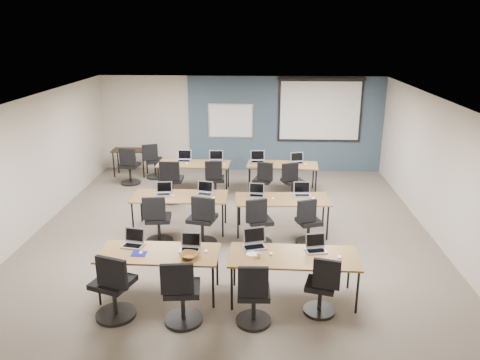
{
  "coord_description": "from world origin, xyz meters",
  "views": [
    {
      "loc": [
        0.57,
        -8.66,
        4.0
      ],
      "look_at": [
        0.15,
        0.4,
        1.01
      ],
      "focal_mm": 35.0,
      "sensor_mm": 36.0,
      "label": 1
    }
  ],
  "objects_px": {
    "laptop_11": "(297,161)",
    "spare_chair_a": "(154,164)",
    "training_table_back_left": "(194,165)",
    "laptop_6": "(257,193)",
    "task_chair_0": "(114,291)",
    "task_chair_6": "(259,226)",
    "task_chair_8": "(172,185)",
    "spare_chair_b": "(129,169)",
    "laptop_8": "(184,158)",
    "training_table_front_left": "(159,255)",
    "projector_screen": "(320,106)",
    "training_table_mid_left": "(180,198)",
    "whiteboard": "(231,121)",
    "task_chair_10": "(263,183)",
    "task_chair_4": "(158,224)",
    "training_table_mid_right": "(282,201)",
    "laptop_3": "(316,246)",
    "training_table_front_right": "(294,258)",
    "laptop_10": "(258,159)",
    "task_chair_7": "(308,225)",
    "training_table_back_right": "(282,166)",
    "laptop_5": "(205,191)",
    "laptop_9": "(216,159)",
    "task_chair_3": "(322,291)",
    "task_chair_5": "(203,224)",
    "laptop_4": "(164,191)",
    "laptop_1": "(190,246)",
    "laptop_2": "(254,242)",
    "task_chair_11": "(292,185)",
    "utility_table": "(130,153)",
    "task_chair_1": "(182,297)"
  },
  "relations": [
    {
      "from": "laptop_11",
      "to": "spare_chair_a",
      "type": "distance_m",
      "value": 3.95
    },
    {
      "from": "training_table_back_left",
      "to": "laptop_6",
      "type": "relative_size",
      "value": 5.85
    },
    {
      "from": "task_chair_0",
      "to": "task_chair_6",
      "type": "height_order",
      "value": "task_chair_0"
    },
    {
      "from": "task_chair_8",
      "to": "spare_chair_b",
      "type": "bearing_deg",
      "value": 137.15
    },
    {
      "from": "laptop_8",
      "to": "task_chair_8",
      "type": "distance_m",
      "value": 1.1
    },
    {
      "from": "training_table_front_left",
      "to": "task_chair_8",
      "type": "height_order",
      "value": "task_chair_8"
    },
    {
      "from": "projector_screen",
      "to": "training_table_mid_left",
      "type": "relative_size",
      "value": 1.25
    },
    {
      "from": "whiteboard",
      "to": "task_chair_10",
      "type": "height_order",
      "value": "whiteboard"
    },
    {
      "from": "task_chair_6",
      "to": "task_chair_4",
      "type": "bearing_deg",
      "value": 162.53
    },
    {
      "from": "training_table_mid_right",
      "to": "laptop_3",
      "type": "bearing_deg",
      "value": -82.59
    },
    {
      "from": "training_table_front_right",
      "to": "task_chair_8",
      "type": "distance_m",
      "value": 4.85
    },
    {
      "from": "task_chair_8",
      "to": "laptop_10",
      "type": "relative_size",
      "value": 2.89
    },
    {
      "from": "training_table_mid_left",
      "to": "laptop_6",
      "type": "height_order",
      "value": "laptop_6"
    },
    {
      "from": "laptop_8",
      "to": "task_chair_8",
      "type": "xyz_separation_m",
      "value": [
        -0.15,
        -1.03,
        -0.36
      ]
    },
    {
      "from": "whiteboard",
      "to": "task_chair_7",
      "type": "height_order",
      "value": "whiteboard"
    },
    {
      "from": "training_table_back_right",
      "to": "laptop_3",
      "type": "distance_m",
      "value": 4.71
    },
    {
      "from": "laptop_5",
      "to": "projector_screen",
      "type": "bearing_deg",
      "value": 69.13
    },
    {
      "from": "laptop_3",
      "to": "task_chair_4",
      "type": "distance_m",
      "value": 3.26
    },
    {
      "from": "training_table_front_right",
      "to": "task_chair_0",
      "type": "height_order",
      "value": "task_chair_0"
    },
    {
      "from": "training_table_front_left",
      "to": "training_table_mid_left",
      "type": "height_order",
      "value": "same"
    },
    {
      "from": "training_table_mid_left",
      "to": "laptop_10",
      "type": "relative_size",
      "value": 5.3
    },
    {
      "from": "training_table_mid_left",
      "to": "spare_chair_b",
      "type": "height_order",
      "value": "spare_chair_b"
    },
    {
      "from": "laptop_9",
      "to": "laptop_11",
      "type": "bearing_deg",
      "value": -1.51
    },
    {
      "from": "task_chair_3",
      "to": "laptop_3",
      "type": "bearing_deg",
      "value": 108.09
    },
    {
      "from": "training_table_mid_right",
      "to": "projector_screen",
      "type": "bearing_deg",
      "value": 71.39
    },
    {
      "from": "task_chair_5",
      "to": "laptop_8",
      "type": "xyz_separation_m",
      "value": [
        -0.87,
        3.31,
        0.37
      ]
    },
    {
      "from": "training_table_back_right",
      "to": "task_chair_0",
      "type": "distance_m",
      "value": 6.12
    },
    {
      "from": "laptop_4",
      "to": "laptop_1",
      "type": "bearing_deg",
      "value": -77.07
    },
    {
      "from": "laptop_2",
      "to": "laptop_11",
      "type": "distance_m",
      "value": 4.84
    },
    {
      "from": "task_chair_11",
      "to": "task_chair_3",
      "type": "bearing_deg",
      "value": -111.83
    },
    {
      "from": "whiteboard",
      "to": "task_chair_5",
      "type": "xyz_separation_m",
      "value": [
        -0.22,
        -4.97,
        -1.02
      ]
    },
    {
      "from": "laptop_5",
      "to": "task_chair_5",
      "type": "distance_m",
      "value": 0.94
    },
    {
      "from": "laptop_8",
      "to": "utility_table",
      "type": "distance_m",
      "value": 1.97
    },
    {
      "from": "task_chair_3",
      "to": "task_chair_10",
      "type": "xyz_separation_m",
      "value": [
        -0.83,
        4.81,
        -0.0
      ]
    },
    {
      "from": "training_table_mid_left",
      "to": "utility_table",
      "type": "xyz_separation_m",
      "value": [
        -2.01,
        3.58,
        -0.03
      ]
    },
    {
      "from": "laptop_6",
      "to": "spare_chair_b",
      "type": "relative_size",
      "value": 0.31
    },
    {
      "from": "laptop_4",
      "to": "task_chair_5",
      "type": "distance_m",
      "value": 1.26
    },
    {
      "from": "laptop_4",
      "to": "task_chair_5",
      "type": "height_order",
      "value": "task_chair_5"
    },
    {
      "from": "task_chair_4",
      "to": "laptop_6",
      "type": "relative_size",
      "value": 3.25
    },
    {
      "from": "training_table_back_right",
      "to": "spare_chair_b",
      "type": "relative_size",
      "value": 1.74
    },
    {
      "from": "task_chair_1",
      "to": "spare_chair_b",
      "type": "xyz_separation_m",
      "value": [
        -2.39,
        6.04,
        -0.01
      ]
    },
    {
      "from": "training_table_back_right",
      "to": "utility_table",
      "type": "xyz_separation_m",
      "value": [
        -4.19,
        1.19,
        -0.02
      ]
    },
    {
      "from": "task_chair_5",
      "to": "utility_table",
      "type": "xyz_separation_m",
      "value": [
        -2.56,
        4.31,
        0.23
      ]
    },
    {
      "from": "task_chair_1",
      "to": "task_chair_3",
      "type": "distance_m",
      "value": 2.0
    },
    {
      "from": "whiteboard",
      "to": "task_chair_7",
      "type": "relative_size",
      "value": 1.34
    },
    {
      "from": "task_chair_0",
      "to": "laptop_4",
      "type": "xyz_separation_m",
      "value": [
        0.07,
        3.23,
        0.35
      ]
    },
    {
      "from": "training_table_back_left",
      "to": "task_chair_1",
      "type": "relative_size",
      "value": 1.76
    },
    {
      "from": "projector_screen",
      "to": "spare_chair_b",
      "type": "distance_m",
      "value": 5.48
    },
    {
      "from": "task_chair_3",
      "to": "task_chair_6",
      "type": "relative_size",
      "value": 0.98
    },
    {
      "from": "task_chair_4",
      "to": "task_chair_3",
      "type": "bearing_deg",
      "value": -44.35
    }
  ]
}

